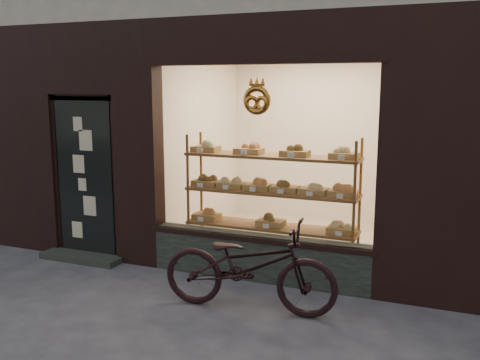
% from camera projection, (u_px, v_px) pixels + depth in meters
% --- Properties ---
extents(ground, '(90.00, 90.00, 0.00)m').
position_uv_depth(ground, '(128.00, 352.00, 4.70)').
color(ground, '#373840').
extents(display_shelf, '(2.20, 0.45, 1.70)m').
position_uv_depth(display_shelf, '(271.00, 201.00, 6.71)').
color(display_shelf, brown).
rests_on(display_shelf, ground).
extents(bicycle, '(1.89, 0.82, 0.96)m').
position_uv_depth(bicycle, '(249.00, 266.00, 5.51)').
color(bicycle, black).
rests_on(bicycle, ground).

